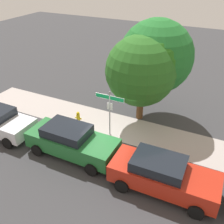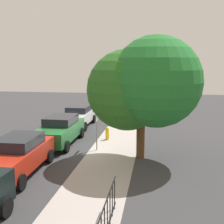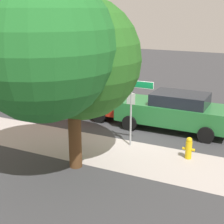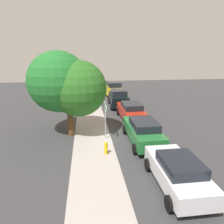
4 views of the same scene
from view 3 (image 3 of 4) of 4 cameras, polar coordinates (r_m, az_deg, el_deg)
The scene contains 8 objects.
ground_plane at distance 13.21m, azimuth 2.62°, elevation -4.81°, with size 60.00×60.00×0.00m, color #38383A.
sidewalk_strip at distance 13.06m, azimuth -7.82°, elevation -5.22°, with size 24.00×2.60×0.00m, color #ADA29D.
street_sign at distance 12.15m, azimuth 3.26°, elevation 2.76°, with size 1.68×0.07×2.73m.
shade_tree at distance 10.21m, azimuth -9.32°, elevation 9.95°, with size 4.49×5.49×6.01m.
car_green at distance 14.33m, azimuth 10.50°, elevation 0.21°, with size 4.67×1.99×1.61m.
car_red at distance 16.45m, azimuth -5.48°, elevation 2.58°, with size 4.61×2.04×1.60m.
car_black at distance 19.09m, azimuth -18.47°, elevation 4.23°, with size 4.28×2.16×1.93m.
fire_hydrant at distance 11.80m, azimuth 12.89°, elevation -5.98°, with size 0.42×0.22×0.78m.
Camera 3 is at (-4.90, 11.24, 4.91)m, focal length 53.86 mm.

